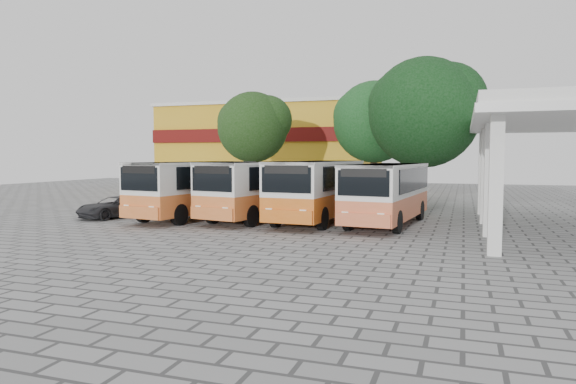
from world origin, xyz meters
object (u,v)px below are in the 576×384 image
at_px(bus_far_left, 195,186).
at_px(bus_far_right, 387,190).
at_px(bus_centre_right, 318,187).
at_px(bus_centre_left, 262,186).
at_px(parked_car, 115,207).

xyz_separation_m(bus_far_left, bus_far_right, (10.18, 0.61, -0.04)).
bearing_deg(bus_far_right, bus_centre_right, -175.20).
bearing_deg(bus_centre_left, bus_far_right, 11.03).
bearing_deg(bus_far_left, bus_centre_left, 18.88).
distance_m(bus_far_right, parked_car, 14.64).
bearing_deg(bus_far_left, bus_centre_right, 14.60).
bearing_deg(bus_centre_left, bus_centre_right, 11.89).
relative_size(bus_far_left, bus_far_right, 1.04).
xyz_separation_m(bus_far_left, parked_car, (-4.30, -1.21, -1.19)).
relative_size(bus_centre_left, parked_car, 2.15).
bearing_deg(bus_far_right, parked_car, -167.00).
relative_size(bus_centre_left, bus_centre_right, 1.01).
bearing_deg(bus_centre_left, parked_car, -155.53).
bearing_deg(bus_far_right, bus_far_left, -170.75).
distance_m(bus_centre_left, bus_far_right, 6.55).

